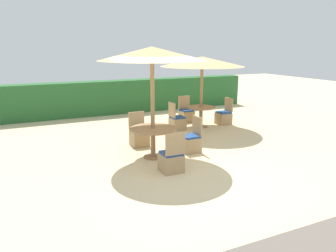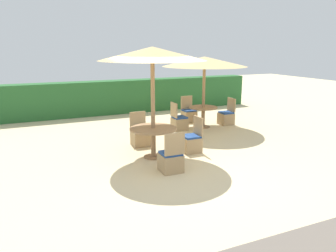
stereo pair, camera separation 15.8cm
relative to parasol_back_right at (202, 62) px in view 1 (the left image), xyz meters
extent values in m
plane|color=beige|center=(-2.52, -3.33, -2.21)|extent=(40.00, 40.00, 0.00)
cube|color=#28602D|center=(-2.52, 3.60, -1.54)|extent=(13.00, 0.70, 1.35)
cylinder|color=#93704C|center=(0.00, 0.00, -1.06)|extent=(0.10, 0.10, 2.30)
cone|color=tan|center=(0.00, 0.00, 0.01)|extent=(2.80, 2.80, 0.32)
cylinder|color=#93704C|center=(0.00, 0.00, -2.20)|extent=(0.48, 0.48, 0.03)
cylinder|color=#93704C|center=(0.00, 0.00, -1.88)|extent=(0.12, 0.12, 0.67)
cylinder|color=#93704C|center=(0.00, 0.00, -1.53)|extent=(0.96, 0.96, 0.04)
cube|color=tan|center=(0.96, 0.05, -2.01)|extent=(0.46, 0.46, 0.40)
cube|color=navy|center=(0.96, 0.05, -1.79)|extent=(0.42, 0.42, 0.05)
cube|color=tan|center=(1.17, 0.05, -1.52)|extent=(0.04, 0.46, 0.48)
cube|color=tan|center=(-0.89, 0.01, -2.01)|extent=(0.46, 0.46, 0.40)
cube|color=navy|center=(-0.89, 0.01, -1.79)|extent=(0.42, 0.42, 0.05)
cube|color=tan|center=(-1.10, 0.01, -1.52)|extent=(0.04, 0.46, 0.48)
cube|color=tan|center=(-0.05, 0.94, -2.01)|extent=(0.46, 0.46, 0.40)
cube|color=navy|center=(-0.05, 0.94, -1.79)|extent=(0.42, 0.42, 0.05)
cube|color=tan|center=(-0.05, 1.15, -1.52)|extent=(0.46, 0.04, 0.48)
cylinder|color=#93704C|center=(-2.71, -2.24, -0.90)|extent=(0.10, 0.10, 2.63)
cone|color=tan|center=(-2.71, -2.24, 0.33)|extent=(2.56, 2.56, 0.32)
cylinder|color=#93704C|center=(-2.71, -2.24, -2.20)|extent=(0.48, 0.48, 0.03)
cylinder|color=#93704C|center=(-2.71, -2.24, -1.85)|extent=(0.12, 0.12, 0.72)
cylinder|color=#93704C|center=(-2.71, -2.24, -1.48)|extent=(1.16, 1.16, 0.04)
cube|color=tan|center=(-2.71, -3.27, -2.01)|extent=(0.46, 0.46, 0.40)
cube|color=navy|center=(-2.71, -3.27, -1.79)|extent=(0.42, 0.42, 0.05)
cube|color=tan|center=(-2.71, -3.48, -1.52)|extent=(0.46, 0.04, 0.48)
cube|color=tan|center=(-1.65, -2.23, -2.01)|extent=(0.46, 0.46, 0.40)
cube|color=navy|center=(-1.65, -2.23, -1.79)|extent=(0.42, 0.42, 0.05)
cube|color=tan|center=(-1.44, -2.23, -1.52)|extent=(0.04, 0.46, 0.48)
cube|color=tan|center=(-2.67, -1.15, -2.01)|extent=(0.46, 0.46, 0.40)
cube|color=navy|center=(-2.67, -1.15, -1.79)|extent=(0.42, 0.42, 0.05)
cube|color=tan|center=(-2.67, -0.94, -1.52)|extent=(0.46, 0.04, 0.48)
camera|label=1|loc=(-5.68, -9.44, 0.50)|focal=35.00mm
camera|label=2|loc=(-5.54, -9.51, 0.50)|focal=35.00mm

